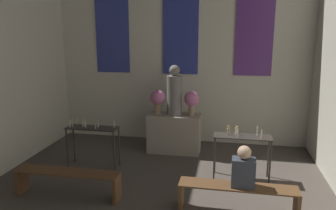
{
  "coord_description": "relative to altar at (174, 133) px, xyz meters",
  "views": [
    {
      "loc": [
        1.27,
        2.7,
        2.86
      ],
      "look_at": [
        0.0,
        9.32,
        1.33
      ],
      "focal_mm": 35.0,
      "sensor_mm": 36.0,
      "label": 1
    }
  ],
  "objects": [
    {
      "name": "person_seated",
      "position": [
        1.53,
        -2.54,
        0.31
      ],
      "size": [
        0.36,
        0.24,
        0.67
      ],
      "color": "#383D47",
      "rests_on": "pew_back_right"
    },
    {
      "name": "pew_back_right",
      "position": [
        1.46,
        -2.54,
        -0.12
      ],
      "size": [
        1.86,
        0.36,
        0.48
      ],
      "color": "brown",
      "rests_on": "ground_plane"
    },
    {
      "name": "candle_rack_left",
      "position": [
        -1.56,
        -1.2,
        0.26
      ],
      "size": [
        1.11,
        0.37,
        1.07
      ],
      "color": "#332D28",
      "rests_on": "ground_plane"
    },
    {
      "name": "candle_rack_right",
      "position": [
        1.55,
        -1.2,
        0.26
      ],
      "size": [
        1.11,
        0.37,
        1.06
      ],
      "color": "#332D28",
      "rests_on": "ground_plane"
    },
    {
      "name": "flower_vase_left",
      "position": [
        -0.4,
        0.0,
        0.83
      ],
      "size": [
        0.35,
        0.35,
        0.58
      ],
      "color": "#937A5B",
      "rests_on": "altar"
    },
    {
      "name": "altar",
      "position": [
        0.0,
        0.0,
        0.0
      ],
      "size": [
        1.24,
        0.57,
        0.92
      ],
      "color": "gray",
      "rests_on": "ground_plane"
    },
    {
      "name": "pew_back_left",
      "position": [
        -1.46,
        -2.54,
        -0.12
      ],
      "size": [
        1.86,
        0.36,
        0.48
      ],
      "color": "brown",
      "rests_on": "ground_plane"
    },
    {
      "name": "flower_vase_right",
      "position": [
        0.4,
        0.0,
        0.83
      ],
      "size": [
        0.35,
        0.35,
        0.58
      ],
      "color": "#937A5B",
      "rests_on": "altar"
    },
    {
      "name": "wall_back",
      "position": [
        0.0,
        0.94,
        2.36
      ],
      "size": [
        6.65,
        0.16,
        5.58
      ],
      "color": "beige",
      "rests_on": "ground_plane"
    },
    {
      "name": "statue",
      "position": [
        0.0,
        -0.0,
        0.99
      ],
      "size": [
        0.35,
        0.35,
        1.17
      ],
      "color": "slate",
      "rests_on": "altar"
    }
  ]
}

